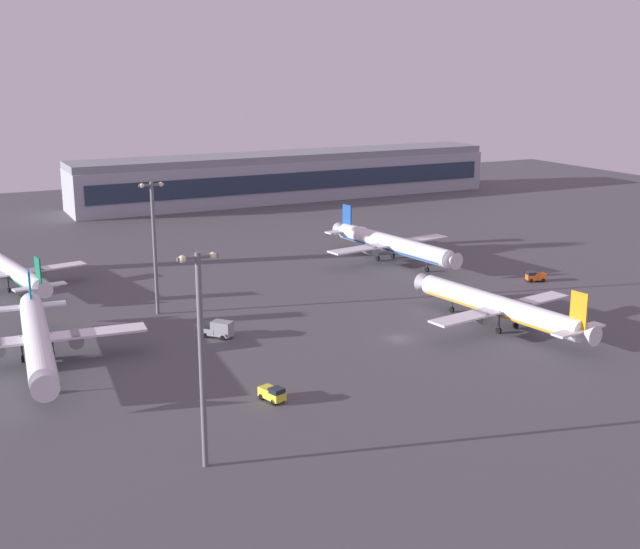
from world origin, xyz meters
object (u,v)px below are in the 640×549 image
maintenance_van (535,276)px  airplane_terminal_side (15,272)px  apron_light_east (154,240)px  airplane_far_stand (500,307)px  apron_light_west (201,348)px  catering_truck (218,329)px  airplane_near_gate (37,339)px  airplane_mid_apron (391,244)px  baggage_tractor (272,393)px

maintenance_van → airplane_terminal_side: bearing=88.1°
airplane_terminal_side → apron_light_east: bearing=-64.9°
airplane_far_stand → apron_light_west: size_ratio=1.59×
catering_truck → airplane_far_stand: bearing=-61.0°
airplane_near_gate → apron_light_east: (24.78, 18.56, 10.35)m
airplane_far_stand → airplane_mid_apron: 54.77m
catering_truck → airplane_mid_apron: bearing=-8.2°
baggage_tractor → maintenance_van: same height
catering_truck → apron_light_east: apron_light_east is taller
airplane_far_stand → airplane_mid_apron: bearing=70.9°
apron_light_east → apron_light_west: bearing=-100.7°
airplane_mid_apron → airplane_near_gate: bearing=13.7°
airplane_mid_apron → maintenance_van: bearing=112.8°
apron_light_west → airplane_mid_apron: bearing=47.1°
baggage_tractor → catering_truck: bearing=-112.4°
airplane_far_stand → apron_light_west: bearing=-166.7°
airplane_far_stand → apron_light_east: 65.68m
airplane_near_gate → baggage_tractor: size_ratio=9.87×
airplane_terminal_side → baggage_tractor: 84.16m
airplane_near_gate → airplane_terminal_side: 49.91m
catering_truck → airplane_terminal_side: bearing=79.2°
airplane_far_stand → baggage_tractor: airplane_far_stand is taller
maintenance_van → apron_light_west: size_ratio=0.17×
airplane_near_gate → airplane_terminal_side: (2.47, 49.84, -0.56)m
airplane_terminal_side → airplane_near_gate: bearing=-103.2°
maintenance_van → apron_light_east: apron_light_east is taller
airplane_terminal_side → catering_truck: (28.00, -49.83, -2.20)m
airplane_near_gate → airplane_mid_apron: 94.88m
airplane_terminal_side → catering_truck: airplane_terminal_side is taller
airplane_far_stand → airplane_terminal_side: 101.77m
airplane_near_gate → airplane_mid_apron: size_ratio=1.00×
airplane_mid_apron → baggage_tractor: 89.37m
maintenance_van → apron_light_west: 107.05m
airplane_far_stand → apron_light_east: size_ratio=1.63×
airplane_mid_apron → apron_light_east: 66.22m
baggage_tractor → airplane_mid_apron: bearing=-149.7°
airplane_terminal_side → maintenance_van: size_ratio=8.49×
airplane_far_stand → apron_light_east: (-53.44, 36.67, 10.61)m
catering_truck → apron_light_west: (-17.62, -44.87, 13.51)m
airplane_terminal_side → maintenance_van: 113.41m
catering_truck → apron_light_west: apron_light_west is taller
airplane_mid_apron → maintenance_van: 36.21m
catering_truck → apron_light_east: 23.41m
airplane_mid_apron → maintenance_van: size_ratio=9.77×
airplane_near_gate → apron_light_west: bearing=111.3°
airplane_far_stand → airplane_near_gate: airplane_near_gate is taller
airplane_terminal_side → apron_light_west: size_ratio=1.47×
airplane_far_stand → baggage_tractor: bearing=-175.3°
maintenance_van → apron_light_west: (-93.73, -49.81, 13.91)m
baggage_tractor → airplane_far_stand: bearing=176.1°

